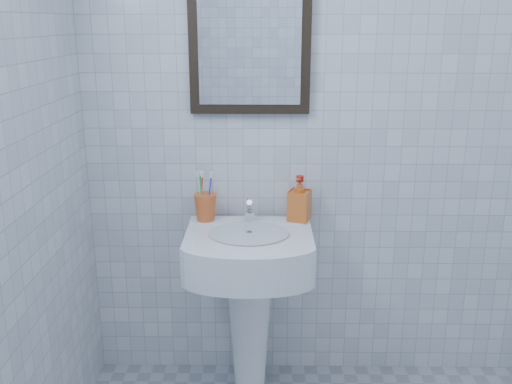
{
  "coord_description": "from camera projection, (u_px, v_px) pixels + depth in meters",
  "views": [
    {
      "loc": [
        -0.33,
        -1.22,
        1.61
      ],
      "look_at": [
        -0.35,
        0.86,
        0.99
      ],
      "focal_mm": 40.0,
      "sensor_mm": 36.0,
      "label": 1
    }
  ],
  "objects": [
    {
      "name": "wall_mirror",
      "position": [
        250.0,
        37.0,
        2.32
      ],
      "size": [
        0.5,
        0.04,
        0.62
      ],
      "color": "black",
      "rests_on": "wall_back"
    },
    {
      "name": "wall_back",
      "position": [
        340.0,
        110.0,
        2.42
      ],
      "size": [
        2.2,
        0.02,
        2.5
      ],
      "primitive_type": "cube",
      "color": "silver",
      "rests_on": "ground"
    },
    {
      "name": "toothbrush_cup",
      "position": [
        205.0,
        207.0,
        2.44
      ],
      "size": [
        0.11,
        0.11,
        0.12
      ],
      "primitive_type": null,
      "rotation": [
        0.0,
        0.0,
        -0.09
      ],
      "color": "#DD5B25",
      "rests_on": "washbasin"
    },
    {
      "name": "washbasin",
      "position": [
        249.0,
        286.0,
        2.42
      ],
      "size": [
        0.52,
        0.38,
        0.8
      ],
      "color": "white",
      "rests_on": "ground"
    },
    {
      "name": "faucet",
      "position": [
        250.0,
        212.0,
        2.43
      ],
      "size": [
        0.05,
        0.1,
        0.11
      ],
      "color": "silver",
      "rests_on": "washbasin"
    },
    {
      "name": "soap_dispenser",
      "position": [
        299.0,
        198.0,
        2.43
      ],
      "size": [
        0.11,
        0.11,
        0.19
      ],
      "primitive_type": "imported",
      "rotation": [
        0.0,
        0.0,
        -0.34
      ],
      "color": "red",
      "rests_on": "washbasin"
    }
  ]
}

